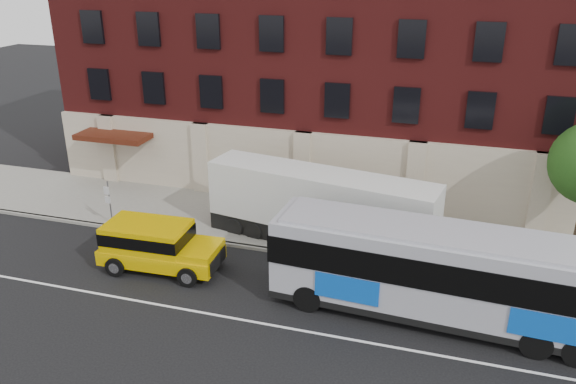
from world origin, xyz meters
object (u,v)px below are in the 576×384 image
(city_bus, at_px, (451,273))
(shipping_container, at_px, (320,210))
(yellow_suv, at_px, (155,243))
(sign_pole, at_px, (109,201))

(city_bus, distance_m, shipping_container, 7.63)
(city_bus, xyz_separation_m, yellow_suv, (-12.39, 0.31, -0.82))
(city_bus, relative_size, yellow_suv, 2.43)
(sign_pole, bearing_deg, yellow_suv, -35.60)
(yellow_suv, distance_m, shipping_container, 7.65)
(shipping_container, bearing_deg, yellow_suv, -145.72)
(sign_pole, height_order, yellow_suv, sign_pole)
(city_bus, bearing_deg, shipping_container, 142.88)
(sign_pole, bearing_deg, shipping_container, 6.80)
(sign_pole, relative_size, city_bus, 0.18)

